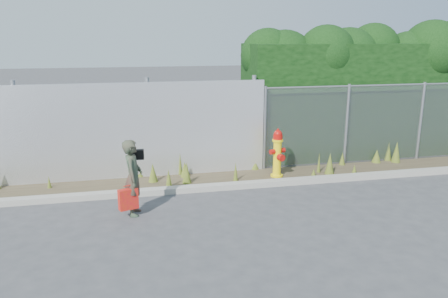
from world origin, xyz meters
TOP-DOWN VIEW (x-y plane):
  - ground at (0.00, 0.00)m, footprint 80.00×80.00m
  - curb at (0.00, 1.80)m, footprint 16.00×0.22m
  - weed_strip at (-0.09, 2.49)m, footprint 16.00×1.32m
  - corrugated_fence at (-3.25, 3.01)m, footprint 8.50×0.21m
  - chainlink_fence at (4.25, 3.00)m, footprint 6.50×0.07m
  - hedge at (4.44, 4.04)m, footprint 7.43×2.10m
  - fire_hydrant at (1.16, 2.33)m, footprint 0.39×0.35m
  - woman at (-2.11, 0.84)m, footprint 0.40×0.55m
  - red_tote_bag at (-2.22, 0.67)m, footprint 0.34×0.13m
  - black_shoulder_bag at (-2.02, 1.05)m, footprint 0.25×0.10m

SIDE VIEW (x-z plane):
  - ground at x=0.00m, z-range 0.00..0.00m
  - curb at x=0.00m, z-range 0.00..0.12m
  - weed_strip at x=-0.09m, z-range -0.14..0.41m
  - red_tote_bag at x=-2.22m, z-range 0.14..0.59m
  - fire_hydrant at x=1.16m, z-range -0.02..1.14m
  - woman at x=-2.11m, z-range 0.00..1.41m
  - chainlink_fence at x=4.25m, z-range 0.01..2.06m
  - black_shoulder_bag at x=-2.02m, z-range 0.99..1.17m
  - corrugated_fence at x=-3.25m, z-range -0.05..2.25m
  - hedge at x=4.44m, z-range 0.25..3.88m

